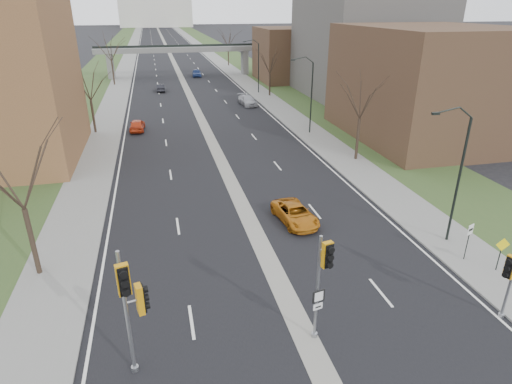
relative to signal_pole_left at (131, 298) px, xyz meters
name	(u,v)px	position (x,y,z in m)	size (l,w,h in m)	color
ground	(304,334)	(7.32, 0.59, -3.80)	(700.00, 700.00, 0.00)	black
road_surface	(167,47)	(7.32, 150.59, -3.79)	(20.00, 600.00, 0.01)	black
median_strip	(167,47)	(7.32, 150.59, -3.80)	(1.20, 600.00, 0.02)	gray
sidewalk_right	(200,47)	(19.32, 150.59, -3.74)	(4.00, 600.00, 0.12)	gray
sidewalk_left	(132,48)	(-4.68, 150.59, -3.74)	(4.00, 600.00, 0.12)	gray
grass_verge_right	(216,46)	(25.32, 150.59, -3.75)	(8.00, 600.00, 0.10)	#2D4620
grass_verge_left	(115,48)	(-10.68, 150.59, -3.75)	(8.00, 600.00, 0.10)	#2D4620
commercial_block_near	(428,84)	(31.32, 28.59, 2.20)	(16.00, 20.00, 12.00)	#4E3524
commercial_block_mid	(365,49)	(35.32, 52.59, 3.70)	(18.00, 22.00, 15.00)	#55534E
commercial_block_far	(294,54)	(29.32, 70.59, 1.20)	(14.00, 14.00, 10.00)	#4E3524
pedestrian_bridge	(179,53)	(7.32, 80.59, 1.05)	(34.00, 3.00, 6.45)	slate
streetlight_near	(455,138)	(18.30, 6.59, 3.15)	(2.61, 0.20, 8.70)	black
streetlight_mid	(306,74)	(18.30, 32.59, 3.15)	(2.61, 0.20, 8.70)	black
streetlight_far	(254,51)	(18.30, 58.59, 3.15)	(2.61, 0.20, 8.70)	black
tree_left_a	(14,164)	(-5.68, 8.59, 2.84)	(7.20, 7.20, 9.40)	#382B21
tree_left_b	(88,80)	(-5.68, 38.59, 2.43)	(6.75, 6.75, 8.81)	#382B21
tree_left_c	(110,46)	(-5.68, 72.59, 3.24)	(7.65, 7.65, 9.99)	#382B21
tree_right_a	(362,92)	(20.32, 22.59, 2.84)	(7.20, 7.20, 9.40)	#382B21
tree_right_b	(270,60)	(20.32, 55.59, 2.02)	(6.30, 6.30, 8.22)	#382B21
tree_right_c	(228,36)	(20.32, 95.59, 3.24)	(7.65, 7.65, 9.99)	#382B21
signal_pole_left	(131,298)	(0.00, 0.00, 0.00)	(0.97, 1.23, 5.80)	gray
signal_pole_median	(323,272)	(7.80, 0.05, -0.11)	(0.66, 0.88, 5.30)	gray
speed_limit_sign	(469,236)	(18.65, 4.31, -2.08)	(0.48, 0.20, 2.33)	black
warning_sign	(501,249)	(19.69, 2.90, -2.33)	(0.81, 0.16, 2.08)	black
car_left_near	(137,125)	(-0.82, 38.49, -3.09)	(1.67, 4.15, 1.41)	#BE3715
car_left_far	(161,88)	(2.72, 64.10, -3.16)	(1.36, 3.89, 1.28)	black
car_right_near	(295,214)	(10.38, 11.38, -3.16)	(2.13, 4.61, 1.28)	#B46613
car_right_mid	(247,100)	(15.21, 49.60, -3.08)	(2.03, 4.99, 1.45)	#9FA0A7
car_right_far	(197,73)	(10.69, 79.73, -3.03)	(1.82, 4.52, 1.54)	navy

